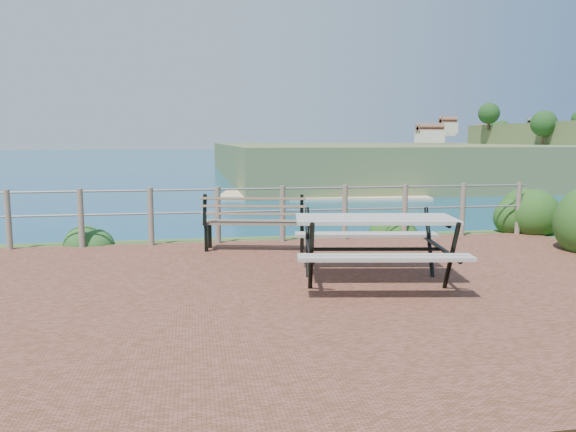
% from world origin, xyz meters
% --- Properties ---
extents(ground, '(10.00, 7.00, 0.12)m').
position_xyz_m(ground, '(0.00, 0.00, 0.00)').
color(ground, brown).
rests_on(ground, ground).
extents(ocean, '(1200.00, 1200.00, 0.00)m').
position_xyz_m(ocean, '(0.00, 200.00, 0.00)').
color(ocean, '#135673').
rests_on(ocean, ground).
extents(safety_railing, '(9.40, 0.10, 1.00)m').
position_xyz_m(safety_railing, '(0.00, 3.35, 0.57)').
color(safety_railing, '#6B5B4C').
rests_on(safety_railing, ground).
extents(picnic_table, '(2.10, 1.71, 0.84)m').
position_xyz_m(picnic_table, '(0.69, 0.25, 0.54)').
color(picnic_table, gray).
rests_on(picnic_table, ground).
extents(park_bench, '(1.74, 0.78, 0.95)m').
position_xyz_m(park_bench, '(-0.58, 2.61, 0.63)').
color(park_bench, brown).
rests_on(park_bench, ground).
extents(shrub_right_edge, '(1.17, 1.17, 1.66)m').
position_xyz_m(shrub_right_edge, '(4.89, 3.58, 0.00)').
color(shrub_right_edge, '#1C4916').
rests_on(shrub_right_edge, ground).
extents(shrub_lip_west, '(0.77, 0.77, 0.51)m').
position_xyz_m(shrub_lip_west, '(-3.37, 3.92, 0.00)').
color(shrub_lip_west, '#1D4F20').
rests_on(shrub_lip_west, ground).
extents(shrub_lip_east, '(0.79, 0.79, 0.54)m').
position_xyz_m(shrub_lip_east, '(2.21, 3.86, 0.00)').
color(shrub_lip_east, '#1C4916').
rests_on(shrub_lip_east, ground).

